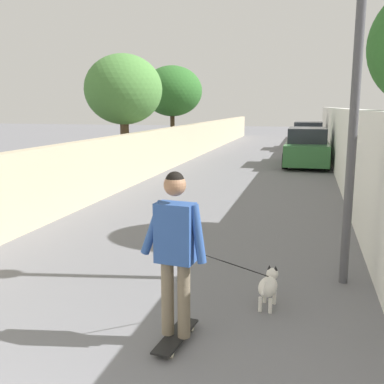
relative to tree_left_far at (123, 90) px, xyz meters
The scene contains 11 objects.
ground_plane 4.98m from the tree_left_far, 75.63° to the right, with size 80.00×80.00×0.00m, color slate.
wall_left 2.46m from the tree_left_far, 144.86° to the right, with size 48.00×0.30×1.58m, color tan.
fence_right 7.39m from the tree_left_far, 98.01° to the right, with size 48.00×0.30×2.33m, color white.
tree_left_far is the anchor object (origin of this frame).
tree_left_distant 6.00m from the tree_left_far, ahead, with size 2.75×2.75×4.22m.
lamp_post 10.28m from the tree_left_far, 140.37° to the right, with size 0.36×0.36×4.29m.
skateboard 11.48m from the tree_left_far, 154.60° to the right, with size 0.82×0.29×0.08m.
person_skateboarder 11.27m from the tree_left_far, 154.60° to the right, with size 0.26×0.72×1.70m.
dog 10.89m from the tree_left_far, 147.93° to the right, with size 1.40×0.98×1.06m.
car_near 7.98m from the tree_left_far, 50.92° to the right, with size 4.24×1.80×1.54m.
car_far 13.67m from the tree_left_far, 26.19° to the right, with size 3.95×1.80×1.54m.
Camera 1 is at (-1.13, -2.09, 2.40)m, focal length 41.99 mm.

